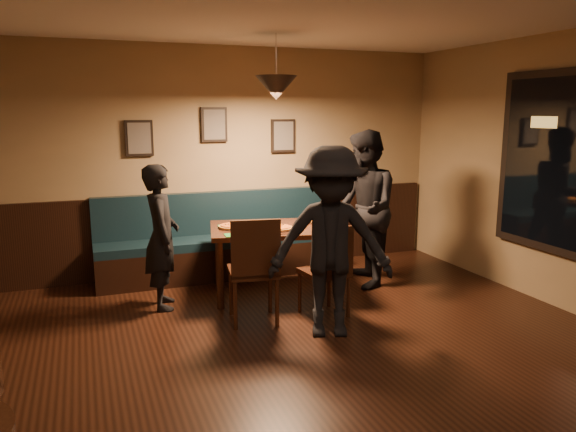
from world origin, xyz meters
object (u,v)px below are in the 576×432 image
at_px(dining_table, 277,261).
at_px(chair_near_left, 253,269).
at_px(tabasco_bottle, 323,220).
at_px(soda_glass, 334,220).
at_px(diner_right, 364,209).
at_px(diner_front, 331,243).
at_px(booth_bench, 222,237).
at_px(chair_near_right, 324,270).
at_px(diner_left, 162,237).

xyz_separation_m(dining_table, chair_near_left, (-0.48, -0.66, 0.14)).
bearing_deg(tabasco_bottle, soda_glass, -78.06).
xyz_separation_m(diner_right, diner_front, (-0.97, -1.19, -0.05)).
bearing_deg(booth_bench, diner_right, -32.27).
xyz_separation_m(booth_bench, tabasco_bottle, (0.93, -0.96, 0.32)).
bearing_deg(diner_right, tabasco_bottle, -70.79).
distance_m(chair_near_left, soda_glass, 1.16).
bearing_deg(diner_right, chair_near_left, -53.10).
height_order(chair_near_right, diner_left, diner_left).
distance_m(diner_front, soda_glass, 1.07).
relative_size(soda_glass, tabasco_bottle, 1.48).
relative_size(chair_near_left, diner_left, 0.70).
xyz_separation_m(chair_near_right, diner_right, (0.82, 0.73, 0.44)).
bearing_deg(soda_glass, tabasco_bottle, 101.94).
height_order(chair_near_left, chair_near_right, chair_near_left).
bearing_deg(dining_table, tabasco_bottle, 3.74).
relative_size(booth_bench, diner_left, 2.01).
relative_size(diner_right, diner_front, 1.05).
bearing_deg(diner_right, chair_near_right, -34.04).
height_order(booth_bench, tabasco_bottle, booth_bench).
relative_size(chair_near_right, soda_glass, 5.67).
bearing_deg(tabasco_bottle, booth_bench, 133.97).
height_order(chair_near_left, tabasco_bottle, chair_near_left).
bearing_deg(diner_front, booth_bench, 122.49).
relative_size(booth_bench, chair_near_right, 3.23).
relative_size(chair_near_right, diner_left, 0.62).
bearing_deg(chair_near_right, diner_front, -115.93).
bearing_deg(booth_bench, dining_table, -65.46).
bearing_deg(chair_near_right, diner_left, 143.62).
height_order(dining_table, diner_right, diner_right).
xyz_separation_m(dining_table, diner_right, (1.05, -0.04, 0.52)).
bearing_deg(diner_front, chair_near_right, 91.65).
xyz_separation_m(diner_right, tabasco_bottle, (-0.53, -0.04, -0.08)).
xyz_separation_m(booth_bench, chair_near_left, (-0.07, -1.55, 0.02)).
bearing_deg(diner_right, soda_glass, -49.63).
relative_size(chair_near_left, chair_near_right, 1.12).
distance_m(chair_near_right, diner_right, 1.18).
height_order(booth_bench, diner_front, diner_front).
height_order(diner_left, diner_right, diner_right).
bearing_deg(booth_bench, chair_near_left, -92.77).
distance_m(dining_table, diner_left, 1.29).
bearing_deg(chair_near_right, tabasco_bottle, 58.62).
xyz_separation_m(booth_bench, dining_table, (0.40, -0.88, -0.12)).
relative_size(booth_bench, soda_glass, 18.33).
bearing_deg(chair_near_left, dining_table, 63.30).
bearing_deg(tabasco_bottle, diner_front, -111.31).
bearing_deg(soda_glass, diner_front, -117.09).
relative_size(booth_bench, chair_near_left, 2.88).
distance_m(diner_right, tabasco_bottle, 0.53).
relative_size(dining_table, diner_right, 0.79).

